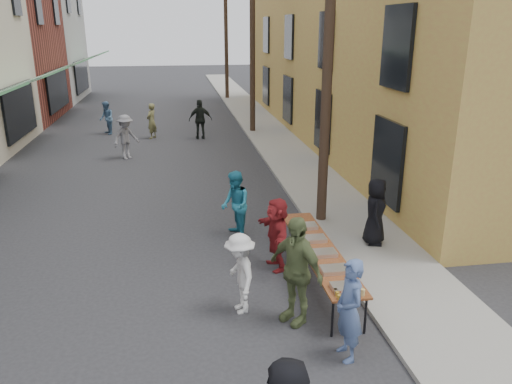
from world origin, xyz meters
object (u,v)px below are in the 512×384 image
object	(u,v)px
utility_pole_near	(328,48)
guest_front_c	(235,205)
catering_tray_sausage	(346,287)
utility_pole_far	(226,33)
server	(375,211)
serving_table	(319,250)
utility_pole_mid	(252,37)

from	to	relation	value
utility_pole_near	guest_front_c	bearing A→B (deg)	-165.74
catering_tray_sausage	utility_pole_far	bearing A→B (deg)	88.03
guest_front_c	server	bearing A→B (deg)	61.46
utility_pole_near	serving_table	size ratio (longest dim) A/B	2.25
utility_pole_far	guest_front_c	bearing A→B (deg)	-95.51
serving_table	utility_pole_near	bearing A→B (deg)	72.73
serving_table	guest_front_c	bearing A→B (deg)	118.19
utility_pole_near	server	bearing A→B (deg)	-65.60
utility_pole_far	catering_tray_sausage	world-z (taller)	utility_pole_far
server	serving_table	bearing A→B (deg)	150.95
utility_pole_far	catering_tray_sausage	size ratio (longest dim) A/B	18.00
guest_front_c	serving_table	bearing A→B (deg)	19.15
utility_pole_far	utility_pole_near	bearing A→B (deg)	-90.00
utility_pole_near	server	distance (m)	4.07
serving_table	catering_tray_sausage	bearing A→B (deg)	-90.00
utility_pole_mid	catering_tray_sausage	distance (m)	17.27
utility_pole_far	catering_tray_sausage	bearing A→B (deg)	-91.97
utility_pole_mid	server	bearing A→B (deg)	-86.75
catering_tray_sausage	utility_pole_near	bearing A→B (deg)	78.43
utility_pole_far	guest_front_c	distance (m)	24.99
utility_pole_far	server	xyz separation A→B (m)	(0.78, -25.72, -3.61)
utility_pole_near	utility_pole_far	bearing A→B (deg)	90.00
utility_pole_mid	guest_front_c	bearing A→B (deg)	-100.66
catering_tray_sausage	server	distance (m)	3.58
catering_tray_sausage	server	xyz separation A→B (m)	(1.77, 3.11, 0.10)
utility_pole_near	catering_tray_sausage	size ratio (longest dim) A/B	18.00
utility_pole_far	server	world-z (taller)	utility_pole_far
utility_pole_far	serving_table	world-z (taller)	utility_pole_far
utility_pole_mid	catering_tray_sausage	size ratio (longest dim) A/B	18.00
utility_pole_mid	guest_front_c	xyz separation A→B (m)	(-2.37, -12.60, -3.66)
catering_tray_sausage	guest_front_c	distance (m)	4.45
utility_pole_near	server	xyz separation A→B (m)	(0.78, -1.72, -3.61)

